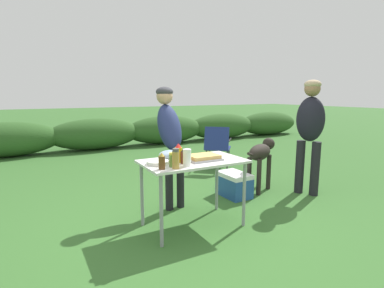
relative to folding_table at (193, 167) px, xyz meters
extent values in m
plane|color=#336028|center=(0.00, 0.00, -0.66)|extent=(60.00, 60.00, 0.00)
ellipsoid|color=#2D5623|center=(-2.00, 5.28, -0.26)|extent=(2.40, 0.90, 0.81)
ellipsoid|color=#2D5623|center=(0.00, 5.28, -0.26)|extent=(2.40, 0.90, 0.81)
ellipsoid|color=#2D5623|center=(2.00, 5.28, -0.26)|extent=(2.40, 0.90, 0.81)
ellipsoid|color=#2D5623|center=(4.00, 5.28, -0.26)|extent=(2.40, 0.90, 0.81)
ellipsoid|color=#2D5623|center=(6.00, 5.28, -0.26)|extent=(2.40, 0.90, 0.81)
cube|color=silver|center=(0.00, 0.00, 0.06)|extent=(1.10, 0.64, 0.02)
cylinder|color=gray|center=(-0.49, -0.27, -0.31)|extent=(0.04, 0.04, 0.71)
cylinder|color=gray|center=(0.49, -0.27, -0.31)|extent=(0.04, 0.04, 0.71)
cylinder|color=gray|center=(-0.49, 0.27, -0.31)|extent=(0.04, 0.04, 0.71)
cylinder|color=gray|center=(0.49, 0.27, -0.31)|extent=(0.04, 0.04, 0.71)
cube|color=#9E9EA3|center=(0.11, -0.03, 0.09)|extent=(0.37, 0.28, 0.02)
cube|color=tan|center=(0.11, -0.03, 0.11)|extent=(0.32, 0.24, 0.04)
cylinder|color=white|center=(-0.40, 0.01, 0.10)|extent=(0.23, 0.23, 0.04)
ellipsoid|color=#99B2CC|center=(-0.19, 0.17, 0.13)|extent=(0.25, 0.25, 0.10)
cylinder|color=white|center=(-0.17, -0.19, 0.16)|extent=(0.08, 0.08, 0.17)
cylinder|color=#B2893D|center=(-0.32, -0.24, 0.16)|extent=(0.07, 0.07, 0.16)
cylinder|color=#4C4C4C|center=(-0.32, -0.24, 0.26)|extent=(0.06, 0.06, 0.03)
cylinder|color=silver|center=(-0.25, -0.06, 0.14)|extent=(0.06, 0.06, 0.13)
cone|color=#194793|center=(-0.25, -0.06, 0.23)|extent=(0.05, 0.05, 0.04)
cylinder|color=brown|center=(-0.44, -0.19, 0.14)|extent=(0.06, 0.06, 0.13)
cone|color=gold|center=(-0.44, -0.19, 0.22)|extent=(0.05, 0.05, 0.04)
cylinder|color=#562314|center=(-0.16, -0.09, 0.14)|extent=(0.06, 0.06, 0.12)
cone|color=black|center=(-0.16, -0.09, 0.22)|extent=(0.05, 0.05, 0.04)
cylinder|color=yellow|center=(-0.18, -0.01, 0.15)|extent=(0.08, 0.08, 0.16)
cone|color=red|center=(-0.18, -0.01, 0.25)|extent=(0.07, 0.07, 0.04)
cylinder|color=olive|center=(-0.32, -0.15, 0.14)|extent=(0.07, 0.07, 0.12)
cylinder|color=#D1CC47|center=(-0.32, -0.15, 0.21)|extent=(0.06, 0.06, 0.02)
cylinder|color=black|center=(-0.04, 0.54, -0.29)|extent=(0.10, 0.10, 0.75)
cylinder|color=black|center=(0.13, 0.56, -0.29)|extent=(0.10, 0.10, 0.75)
ellipsoid|color=navy|center=(0.03, 0.66, 0.37)|extent=(0.35, 0.46, 0.64)
sphere|color=tan|center=(0.02, 0.78, 0.75)|extent=(0.21, 0.21, 0.21)
ellipsoid|color=#333338|center=(0.02, 0.78, 0.81)|extent=(0.22, 0.22, 0.12)
cylinder|color=black|center=(1.92, 0.24, -0.27)|extent=(0.12, 0.12, 0.78)
cylinder|color=black|center=(2.01, 0.04, -0.27)|extent=(0.12, 0.12, 0.78)
ellipsoid|color=black|center=(1.97, 0.14, 0.43)|extent=(0.42, 0.47, 0.63)
sphere|color=#936B4C|center=(1.97, 0.14, 0.85)|extent=(0.21, 0.21, 0.21)
ellipsoid|color=tan|center=(1.97, 0.14, 0.91)|extent=(0.23, 0.23, 0.13)
cylinder|color=#28231E|center=(1.26, 0.57, -0.40)|extent=(0.07, 0.07, 0.53)
cylinder|color=#28231E|center=(1.32, 0.43, -0.40)|extent=(0.07, 0.07, 0.53)
cylinder|color=#28231E|center=(1.58, 0.72, -0.40)|extent=(0.07, 0.07, 0.53)
cylinder|color=#28231E|center=(1.64, 0.58, -0.40)|extent=(0.07, 0.07, 0.53)
ellipsoid|color=#28231E|center=(1.45, 0.58, -0.07)|extent=(0.59, 0.44, 0.24)
sphere|color=#28231E|center=(1.74, 0.71, 0.01)|extent=(0.19, 0.19, 0.19)
cone|color=#28231E|center=(1.80, 0.74, 0.04)|extent=(0.17, 0.14, 0.13)
cylinder|color=#28231E|center=(1.17, 0.45, -0.06)|extent=(0.17, 0.11, 0.09)
cube|color=navy|center=(1.73, 2.11, -0.28)|extent=(0.65, 0.65, 0.03)
cube|color=navy|center=(1.55, 1.89, -0.05)|extent=(0.46, 0.42, 0.44)
cylinder|color=black|center=(1.45, 2.08, -0.47)|extent=(0.02, 0.02, 0.38)
cylinder|color=black|center=(1.76, 1.83, -0.47)|extent=(0.02, 0.02, 0.38)
cylinder|color=black|center=(1.71, 2.39, -0.47)|extent=(0.02, 0.02, 0.38)
cylinder|color=black|center=(2.02, 2.13, -0.47)|extent=(0.02, 0.02, 0.38)
cylinder|color=black|center=(1.56, 2.26, -0.10)|extent=(0.29, 0.33, 0.02)
cylinder|color=black|center=(1.91, 1.96, -0.10)|extent=(0.29, 0.33, 0.02)
cube|color=#234C93|center=(0.98, 0.56, -0.52)|extent=(0.33, 0.49, 0.28)
cube|color=silver|center=(0.98, 0.56, -0.35)|extent=(0.33, 0.49, 0.06)
camera|label=1|loc=(-1.52, -2.74, 0.78)|focal=28.00mm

